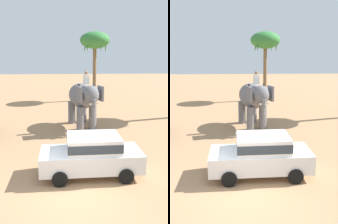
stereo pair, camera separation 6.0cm
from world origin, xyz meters
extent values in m
plane|color=tan|center=(0.00, 0.00, 0.00)|extent=(120.00, 120.00, 0.00)
cube|color=white|center=(0.59, 1.17, 0.68)|extent=(4.14, 1.81, 0.76)
cube|color=white|center=(0.69, 1.18, 1.38)|extent=(2.14, 1.61, 0.64)
cube|color=#2D3842|center=(0.69, 1.18, 1.38)|extent=(2.16, 1.63, 0.35)
cylinder|color=black|center=(-0.66, 0.29, 0.30)|extent=(0.60, 0.20, 0.60)
cylinder|color=black|center=(-0.70, 1.99, 0.30)|extent=(0.60, 0.20, 0.60)
cylinder|color=black|center=(1.89, 0.36, 0.30)|extent=(0.60, 0.20, 0.60)
cylinder|color=black|center=(1.84, 2.06, 0.30)|extent=(0.60, 0.20, 0.60)
ellipsoid|color=slate|center=(0.60, 8.37, 2.15)|extent=(2.44, 3.43, 1.70)
cylinder|color=slate|center=(1.30, 7.61, 0.80)|extent=(0.52, 0.52, 1.60)
cylinder|color=slate|center=(0.46, 7.35, 0.80)|extent=(0.52, 0.52, 1.60)
cylinder|color=slate|center=(0.75, 9.39, 0.80)|extent=(0.52, 0.52, 1.60)
cylinder|color=slate|center=(-0.09, 9.13, 0.80)|extent=(0.52, 0.52, 1.60)
ellipsoid|color=slate|center=(1.08, 6.81, 2.45)|extent=(1.35, 1.28, 1.20)
cube|color=slate|center=(1.74, 7.12, 2.50)|extent=(0.35, 0.80, 0.96)
cube|color=slate|center=(0.36, 6.70, 2.50)|extent=(0.35, 0.80, 0.96)
cone|color=slate|center=(1.21, 6.38, 1.45)|extent=(0.45, 0.45, 1.60)
cone|color=beige|center=(1.45, 6.51, 1.95)|extent=(0.28, 0.57, 0.21)
cone|color=beige|center=(0.95, 6.35, 1.95)|extent=(0.28, 0.57, 0.21)
cube|color=white|center=(0.85, 7.55, 3.35)|extent=(0.40, 0.33, 0.60)
sphere|color=#8E6647|center=(0.85, 7.55, 3.77)|extent=(0.22, 0.22, 0.22)
cylinder|color=#333338|center=(1.35, 7.71, 2.80)|extent=(0.12, 0.12, 0.55)
cylinder|color=#333338|center=(0.36, 7.40, 2.80)|extent=(0.12, 0.12, 0.55)
cylinder|color=brown|center=(2.56, 18.61, 3.16)|extent=(0.40, 0.40, 6.31)
ellipsoid|color=#337A38|center=(2.56, 18.61, 6.51)|extent=(3.20, 3.20, 1.80)
cone|color=#337A38|center=(3.76, 18.61, 6.01)|extent=(0.40, 0.92, 1.64)
cone|color=#337A38|center=(2.93, 19.75, 6.01)|extent=(0.91, 0.57, 1.67)
cone|color=#337A38|center=(1.59, 19.32, 6.01)|extent=(0.73, 0.83, 1.69)
cone|color=#337A38|center=(1.59, 17.91, 6.01)|extent=(0.73, 0.83, 1.69)
cone|color=#337A38|center=(2.93, 17.47, 6.01)|extent=(0.91, 0.57, 1.67)
camera|label=1|loc=(-0.25, -7.89, 4.79)|focal=38.24mm
camera|label=2|loc=(-0.19, -7.90, 4.79)|focal=38.24mm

